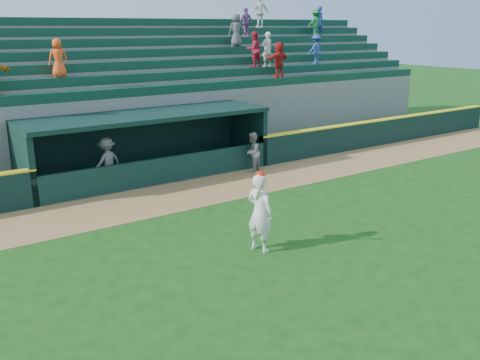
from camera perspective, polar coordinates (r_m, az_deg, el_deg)
The scene contains 9 objects.
ground at distance 14.71m, azimuth 3.58°, elevation -6.29°, with size 120.00×120.00×0.00m, color #164611.
warning_track at distance 18.56m, azimuth -5.82°, elevation -1.52°, with size 40.00×3.00×0.01m, color olive.
field_wall_right at distance 27.40m, azimuth 15.37°, elevation 5.00°, with size 15.50×0.30×1.20m, color black.
wall_stripe_right at distance 27.29m, azimuth 15.47°, elevation 6.30°, with size 15.50×0.32×0.06m, color yellow.
dugout_player_front at distance 21.24m, azimuth 1.33°, elevation 2.99°, with size 0.77×0.60×1.57m, color gray.
dugout_player_inside at distance 19.98m, azimuth -13.99°, elevation 1.94°, with size 1.13×0.65×1.75m, color #989893.
dugout at distance 20.91m, azimuth -10.09°, elevation 4.15°, with size 9.40×2.80×2.46m.
stands at distance 24.92m, azimuth -14.61°, elevation 8.20°, with size 34.50×6.31×7.15m.
batter_at_plate at distance 13.62m, azimuth 2.13°, elevation -3.39°, with size 0.68×0.91×2.14m.
Camera 1 is at (-8.50, -10.63, 5.59)m, focal length 40.00 mm.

